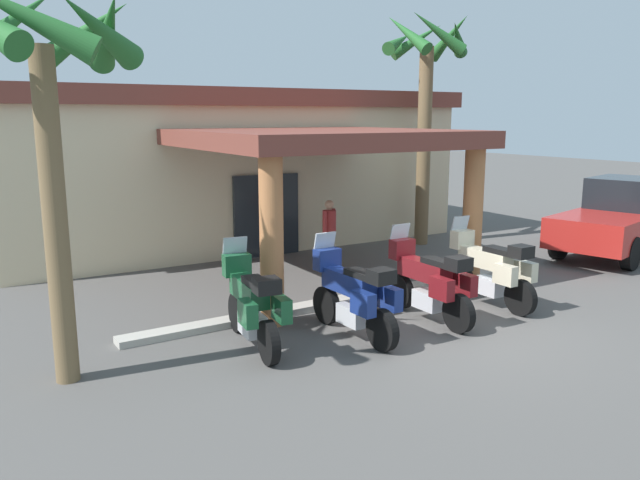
{
  "coord_description": "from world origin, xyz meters",
  "views": [
    {
      "loc": [
        -7.35,
        -7.26,
        3.55
      ],
      "look_at": [
        -0.98,
        2.7,
        1.2
      ],
      "focal_mm": 35.11,
      "sensor_mm": 36.0,
      "label": 1
    }
  ],
  "objects_px": {
    "motorcycle_cream": "(491,269)",
    "pedestrian": "(329,229)",
    "pickup_truck_red": "(622,218)",
    "motorcycle_green": "(252,304)",
    "motorcycle_maroon": "(429,282)",
    "palm_tree_near_portico": "(426,80)",
    "palm_tree_roadside": "(43,72)",
    "motel_building": "(224,165)",
    "motorcycle_blue": "(354,295)"
  },
  "relations": [
    {
      "from": "motel_building",
      "to": "motorcycle_blue",
      "type": "xyz_separation_m",
      "value": [
        -1.72,
        -8.86,
        -1.47
      ]
    },
    {
      "from": "motorcycle_green",
      "to": "motorcycle_maroon",
      "type": "distance_m",
      "value": 3.24
    },
    {
      "from": "motorcycle_cream",
      "to": "pedestrian",
      "type": "xyz_separation_m",
      "value": [
        -0.92,
        4.16,
        0.23
      ]
    },
    {
      "from": "pickup_truck_red",
      "to": "motorcycle_cream",
      "type": "bearing_deg",
      "value": 178.8
    },
    {
      "from": "motorcycle_green",
      "to": "palm_tree_roadside",
      "type": "distance_m",
      "value": 4.33
    },
    {
      "from": "motorcycle_blue",
      "to": "pickup_truck_red",
      "type": "height_order",
      "value": "pickup_truck_red"
    },
    {
      "from": "motorcycle_blue",
      "to": "pedestrian",
      "type": "relative_size",
      "value": 1.36
    },
    {
      "from": "motorcycle_blue",
      "to": "motorcycle_maroon",
      "type": "distance_m",
      "value": 1.6
    },
    {
      "from": "motorcycle_green",
      "to": "motorcycle_cream",
      "type": "relative_size",
      "value": 1.0
    },
    {
      "from": "motorcycle_green",
      "to": "motorcycle_blue",
      "type": "relative_size",
      "value": 1.0
    },
    {
      "from": "motorcycle_maroon",
      "to": "palm_tree_roadside",
      "type": "relative_size",
      "value": 0.41
    },
    {
      "from": "motorcycle_maroon",
      "to": "pedestrian",
      "type": "xyz_separation_m",
      "value": [
        0.68,
        4.23,
        0.23
      ]
    },
    {
      "from": "pickup_truck_red",
      "to": "motorcycle_maroon",
      "type": "bearing_deg",
      "value": 176.87
    },
    {
      "from": "motorcycle_maroon",
      "to": "pickup_truck_red",
      "type": "relative_size",
      "value": 0.4
    },
    {
      "from": "motorcycle_cream",
      "to": "palm_tree_near_portico",
      "type": "distance_m",
      "value": 6.99
    },
    {
      "from": "motel_building",
      "to": "palm_tree_near_portico",
      "type": "xyz_separation_m",
      "value": [
        4.33,
        -3.7,
        2.33
      ]
    },
    {
      "from": "motorcycle_maroon",
      "to": "motorcycle_green",
      "type": "bearing_deg",
      "value": 82.68
    },
    {
      "from": "motorcycle_maroon",
      "to": "pickup_truck_red",
      "type": "xyz_separation_m",
      "value": [
        8.05,
        1.47,
        0.24
      ]
    },
    {
      "from": "motel_building",
      "to": "pickup_truck_red",
      "type": "height_order",
      "value": "motel_building"
    },
    {
      "from": "pedestrian",
      "to": "palm_tree_near_portico",
      "type": "height_order",
      "value": "palm_tree_near_portico"
    },
    {
      "from": "motel_building",
      "to": "palm_tree_roadside",
      "type": "distance_m",
      "value": 10.34
    },
    {
      "from": "motel_building",
      "to": "pedestrian",
      "type": "height_order",
      "value": "motel_building"
    },
    {
      "from": "motorcycle_cream",
      "to": "palm_tree_near_portico",
      "type": "relative_size",
      "value": 0.35
    },
    {
      "from": "motel_building",
      "to": "motorcycle_maroon",
      "type": "relative_size",
      "value": 5.88
    },
    {
      "from": "palm_tree_near_portico",
      "to": "pedestrian",
      "type": "bearing_deg",
      "value": -165.57
    },
    {
      "from": "pedestrian",
      "to": "pickup_truck_red",
      "type": "xyz_separation_m",
      "value": [
        7.36,
        -2.76,
        0.0
      ]
    },
    {
      "from": "motel_building",
      "to": "pedestrian",
      "type": "xyz_separation_m",
      "value": [
        0.57,
        -4.67,
        -1.23
      ]
    },
    {
      "from": "pickup_truck_red",
      "to": "motorcycle_green",
      "type": "bearing_deg",
      "value": 171.5
    },
    {
      "from": "motorcycle_blue",
      "to": "palm_tree_near_portico",
      "type": "height_order",
      "value": "palm_tree_near_portico"
    },
    {
      "from": "palm_tree_near_portico",
      "to": "motorcycle_green",
      "type": "bearing_deg",
      "value": -148.4
    },
    {
      "from": "motorcycle_cream",
      "to": "pickup_truck_red",
      "type": "bearing_deg",
      "value": -76.48
    },
    {
      "from": "pickup_truck_red",
      "to": "palm_tree_near_portico",
      "type": "bearing_deg",
      "value": 120.55
    },
    {
      "from": "motorcycle_maroon",
      "to": "palm_tree_near_portico",
      "type": "height_order",
      "value": "palm_tree_near_portico"
    },
    {
      "from": "motorcycle_maroon",
      "to": "palm_tree_near_portico",
      "type": "xyz_separation_m",
      "value": [
        4.44,
        5.19,
        3.8
      ]
    },
    {
      "from": "pedestrian",
      "to": "motorcycle_cream",
      "type": "bearing_deg",
      "value": -17.67
    },
    {
      "from": "pedestrian",
      "to": "pickup_truck_red",
      "type": "height_order",
      "value": "pickup_truck_red"
    },
    {
      "from": "palm_tree_roadside",
      "to": "motel_building",
      "type": "bearing_deg",
      "value": 53.72
    },
    {
      "from": "motorcycle_green",
      "to": "motorcycle_cream",
      "type": "bearing_deg",
      "value": -86.62
    },
    {
      "from": "motorcycle_green",
      "to": "palm_tree_roadside",
      "type": "relative_size",
      "value": 0.41
    },
    {
      "from": "motorcycle_cream",
      "to": "pedestrian",
      "type": "relative_size",
      "value": 1.36
    },
    {
      "from": "pickup_truck_red",
      "to": "palm_tree_roadside",
      "type": "height_order",
      "value": "palm_tree_roadside"
    },
    {
      "from": "palm_tree_near_portico",
      "to": "palm_tree_roadside",
      "type": "bearing_deg",
      "value": -156.53
    },
    {
      "from": "motorcycle_green",
      "to": "palm_tree_near_portico",
      "type": "distance_m",
      "value": 9.75
    },
    {
      "from": "motorcycle_green",
      "to": "pedestrian",
      "type": "xyz_separation_m",
      "value": [
        3.89,
        3.74,
        0.23
      ]
    },
    {
      "from": "palm_tree_roadside",
      "to": "palm_tree_near_portico",
      "type": "relative_size",
      "value": 0.85
    },
    {
      "from": "motel_building",
      "to": "motorcycle_green",
      "type": "height_order",
      "value": "motel_building"
    },
    {
      "from": "motorcycle_green",
      "to": "palm_tree_near_portico",
      "type": "height_order",
      "value": "palm_tree_near_portico"
    },
    {
      "from": "motorcycle_green",
      "to": "palm_tree_near_portico",
      "type": "relative_size",
      "value": 0.35
    },
    {
      "from": "palm_tree_roadside",
      "to": "motorcycle_blue",
      "type": "bearing_deg",
      "value": -8.88
    },
    {
      "from": "pickup_truck_red",
      "to": "motel_building",
      "type": "bearing_deg",
      "value": 123.37
    }
  ]
}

